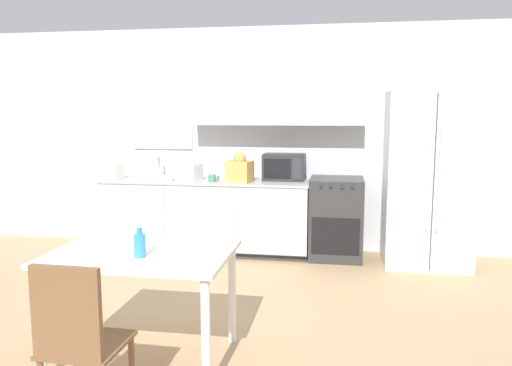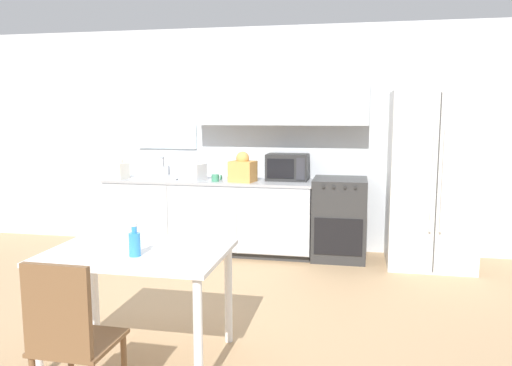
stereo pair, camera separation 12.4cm
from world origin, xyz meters
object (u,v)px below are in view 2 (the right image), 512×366
object	(u,v)px
oven_range	(339,219)
refrigerator	(431,180)
coffee_mug	(216,178)
drink_bottle	(135,243)
dining_chair_near	(68,333)
microwave	(287,167)
dining_table	(138,265)

from	to	relation	value
oven_range	refrigerator	world-z (taller)	refrigerator
coffee_mug	drink_bottle	bearing A→B (deg)	-85.46
oven_range	coffee_mug	bearing A→B (deg)	-172.98
refrigerator	coffee_mug	size ratio (longest dim) A/B	15.65
dining_chair_near	coffee_mug	bearing A→B (deg)	93.14
dining_chair_near	refrigerator	bearing A→B (deg)	57.32
oven_range	dining_chair_near	distance (m)	3.73
microwave	drink_bottle	xyz separation A→B (m)	(-0.59, -2.94, -0.19)
dining_chair_near	drink_bottle	bearing A→B (deg)	84.39
refrigerator	microwave	bearing A→B (deg)	173.72
microwave	oven_range	bearing A→B (deg)	-9.97
oven_range	dining_chair_near	size ratio (longest dim) A/B	1.00
dining_table	dining_chair_near	bearing A→B (deg)	-92.21
drink_bottle	dining_chair_near	bearing A→B (deg)	-96.40
refrigerator	drink_bottle	world-z (taller)	refrigerator
coffee_mug	oven_range	bearing A→B (deg)	7.02
oven_range	dining_table	bearing A→B (deg)	-114.94
dining_chair_near	drink_bottle	distance (m)	0.74
refrigerator	dining_table	distance (m)	3.47
coffee_mug	drink_bottle	size ratio (longest dim) A/B	0.57
coffee_mug	refrigerator	bearing A→B (deg)	2.57
coffee_mug	drink_bottle	distance (m)	2.67
dining_table	oven_range	bearing A→B (deg)	65.06
oven_range	coffee_mug	size ratio (longest dim) A/B	7.64
oven_range	microwave	distance (m)	0.85
oven_range	coffee_mug	xyz separation A→B (m)	(-1.42, -0.17, 0.46)
oven_range	refrigerator	xyz separation A→B (m)	(0.98, -0.07, 0.49)
oven_range	dining_table	distance (m)	2.98
microwave	drink_bottle	world-z (taller)	microwave
dining_table	coffee_mug	bearing A→B (deg)	93.78
microwave	coffee_mug	world-z (taller)	microwave
dining_table	dining_chair_near	world-z (taller)	dining_chair_near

